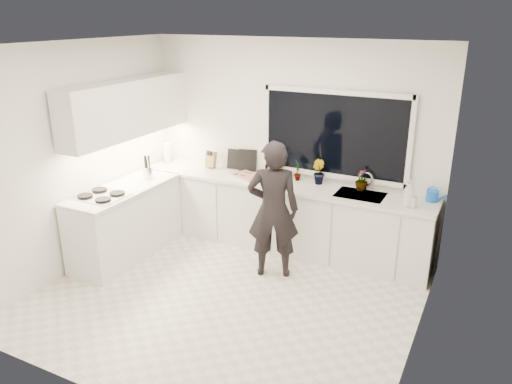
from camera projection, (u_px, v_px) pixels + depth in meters
The scene contains 25 objects.
floor at pixel (226, 299), 5.54m from camera, with size 4.00×3.50×0.02m, color beige.
wall_back at pixel (291, 144), 6.56m from camera, with size 4.00×0.02×2.70m, color white.
wall_left at pixel (77, 158), 5.93m from camera, with size 0.02×3.50×2.70m, color white.
wall_right at pixel (428, 217), 4.23m from camera, with size 0.02×3.50×2.70m, color white.
ceiling at pixel (220, 44), 4.61m from camera, with size 4.00×3.50×0.02m, color white.
window at pixel (334, 135), 6.20m from camera, with size 1.80×0.02×1.00m, color black.
base_cabinets_back at pixel (280, 216), 6.60m from camera, with size 3.92×0.58×0.88m, color white.
base_cabinets_left at pixel (126, 223), 6.39m from camera, with size 0.58×1.60×0.88m, color white.
countertop_back at pixel (280, 184), 6.44m from camera, with size 3.94×0.62×0.04m, color silver.
countertop_left at pixel (123, 189), 6.23m from camera, with size 0.62×1.60×0.04m, color silver.
upper_cabinets at pixel (127, 108), 6.25m from camera, with size 0.34×2.10×0.70m, color white.
sink at pixel (360, 198), 6.01m from camera, with size 0.58×0.42×0.14m, color silver.
faucet at pixel (365, 181), 6.13m from camera, with size 0.03×0.03×0.22m, color silver.
stovetop at pixel (101, 195), 5.93m from camera, with size 0.56×0.48×0.03m, color black.
person at pixel (273, 210), 5.78m from camera, with size 0.60×0.40×1.66m, color black.
pizza_tray at pixel (248, 176), 6.61m from camera, with size 0.42×0.31×0.03m, color silver.
pizza at pixel (247, 175), 6.60m from camera, with size 0.39×0.28×0.01m, color red.
watering_can at pixel (432, 196), 5.77m from camera, with size 0.14×0.14×0.13m, color blue.
paper_towel_roll at pixel (168, 153), 7.26m from camera, with size 0.11×0.11×0.26m, color white.
knife_block at pixel (211, 160), 7.00m from camera, with size 0.13×0.10×0.22m, color olive.
utensil_crock at pixel (148, 173), 6.55m from camera, with size 0.13×0.13×0.16m, color #B8B7BC.
picture_frame_large at pixel (235, 159), 6.94m from camera, with size 0.22×0.02×0.28m, color black.
picture_frame_small at pixel (248, 160), 6.85m from camera, with size 0.25×0.02×0.30m, color black.
herb_plants at pixel (297, 168), 6.45m from camera, with size 1.44×0.40×0.34m.
soap_bottles at pixel (410, 195), 5.57m from camera, with size 0.18×0.17×0.32m.
Camera 1 is at (2.46, -4.14, 2.99)m, focal length 35.00 mm.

